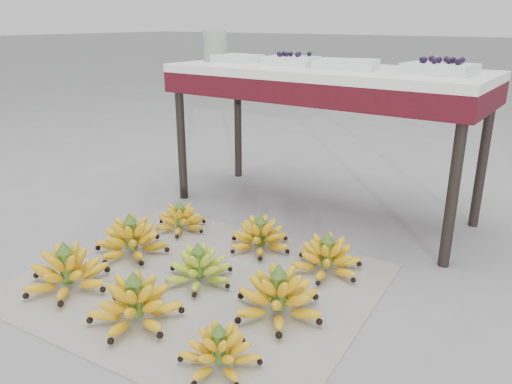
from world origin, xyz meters
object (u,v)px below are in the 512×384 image
Objects in this scene: tray_left at (291,60)px; glass_jar at (215,45)px; bunch_front_right at (220,351)px; bunch_back_right at (327,258)px; bunch_mid_right at (278,297)px; bunch_mid_left at (131,240)px; tray_far_right at (440,68)px; tray_right at (346,64)px; bunch_back_center at (260,237)px; tray_far_left at (237,58)px; bunch_front_left at (67,272)px; bunch_back_left at (180,220)px; newspaper_mat at (198,282)px; bunch_front_center at (135,304)px; vendor_table at (323,85)px.

tray_left is 0.48m from glass_jar.
bunch_back_right reaches higher than bunch_front_right.
tray_left is at bearing 124.16° from bunch_mid_right.
bunch_mid_left is 1.11× the size of tray_far_right.
tray_right is 0.41m from tray_far_right.
bunch_mid_right is 1.15m from tray_right.
tray_right is 1.87× the size of glass_jar.
bunch_back_center is 0.33m from bunch_back_right.
bunch_mid_right is at bearing -28.22° from bunch_back_center.
tray_far_right reaches higher than bunch_back_right.
tray_right is at bearing -3.93° from tray_far_left.
bunch_front_left is at bearing -83.09° from tray_far_left.
tray_left reaches higher than bunch_back_left.
glass_jar is (-0.14, -0.01, 0.06)m from tray_far_left.
bunch_front_right is at bearing 11.59° from bunch_front_left.
newspaper_mat is at bearing -176.90° from bunch_mid_right.
newspaper_mat is 3.65× the size of bunch_back_center.
bunch_back_center is at bearing 5.14° from bunch_back_left.
bunch_front_center is 1.36m from vendor_table.
bunch_mid_left is 0.21× the size of vendor_table.
bunch_back_left is at bearing -132.93° from tray_right.
bunch_back_right is at bearing 78.40° from bunch_front_center.
tray_left is at bearing 1.09° from glass_jar.
tray_right is (0.14, 0.89, 0.74)m from newspaper_mat.
bunch_mid_right reaches higher than newspaper_mat.
bunch_back_center is at bearing -162.37° from bunch_back_right.
bunch_back_center is at bearing 104.45° from bunch_front_center.
tray_far_right is at bearing 58.99° from newspaper_mat.
bunch_back_center is (0.41, 0.34, -0.01)m from bunch_mid_left.
tray_right reaches higher than bunch_front_left.
bunch_front_center is 0.46m from bunch_mid_right.
bunch_front_center is at bearing -44.19° from bunch_mid_left.
bunch_back_left is 0.16× the size of vendor_table.
bunch_back_left is 0.99m from glass_jar.
tray_left is 0.96× the size of tray_far_right.
tray_left is 0.72m from tray_far_right.
tray_far_right is at bearing 2.22° from tray_right.
newspaper_mat is at bearing 126.52° from bunch_front_right.
bunch_mid_right is 1.45m from tray_far_left.
vendor_table is 0.68m from glass_jar.
vendor_table is 0.55m from tray_far_right.
bunch_back_center is (0.03, 0.37, 0.06)m from newspaper_mat.
bunch_mid_right is 1.28m from tray_left.
newspaper_mat is 1.12m from vendor_table.
bunch_mid_right is 1.19× the size of tray_left.
bunch_back_left is at bearing 87.32° from bunch_mid_left.
glass_jar is at bearing 171.01° from bunch_back_right.
bunch_front_left reaches higher than bunch_front_center.
bunch_back_right is (0.74, 0.32, -0.00)m from bunch_mid_left.
tray_far_left is 1.59× the size of glass_jar.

